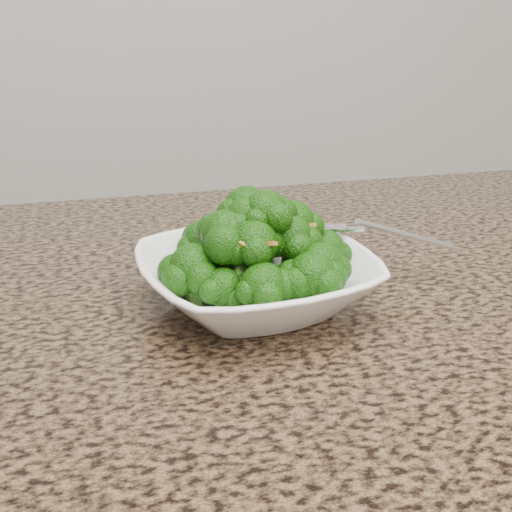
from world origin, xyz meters
name	(u,v)px	position (x,y,z in m)	size (l,w,h in m)	color
granite_counter	(373,365)	(0.00, 0.30, 0.89)	(1.64, 1.04, 0.03)	brown
bowl	(256,281)	(-0.07, 0.40, 0.93)	(0.21, 0.21, 0.05)	white
broccoli_pile	(256,214)	(-0.07, 0.40, 0.99)	(0.18, 0.18, 0.08)	#195309
garlic_topping	(256,169)	(-0.07, 0.40, 1.03)	(0.11, 0.11, 0.01)	#C37B2F
fork	(358,229)	(0.04, 0.43, 0.96)	(0.17, 0.03, 0.01)	silver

